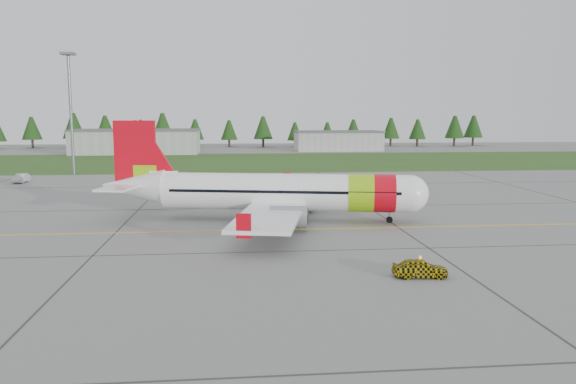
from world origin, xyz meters
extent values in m
plane|color=gray|center=(0.00, 0.00, 0.00)|extent=(320.00, 320.00, 0.00)
cylinder|color=white|center=(0.09, 12.26, 2.80)|extent=(23.69, 8.15, 3.52)
sphere|color=white|center=(11.58, 9.91, 2.80)|extent=(3.52, 3.52, 3.52)
cone|color=white|center=(-14.50, 15.24, 3.11)|extent=(6.89, 4.71, 3.52)
cube|color=black|center=(11.84, 9.86, 3.11)|extent=(1.88, 2.59, 0.51)
cylinder|color=#95D00F|center=(7.16, 10.81, 2.80)|extent=(3.02, 4.00, 3.60)
cylinder|color=red|center=(9.28, 10.38, 2.80)|extent=(2.67, 3.92, 3.60)
cube|color=white|center=(-0.36, 12.35, 1.80)|extent=(10.65, 29.29, 0.32)
cube|color=red|center=(1.63, 26.59, 2.30)|extent=(1.09, 0.38, 1.80)
cube|color=red|center=(-4.12, -1.53, 2.30)|extent=(1.09, 0.38, 1.80)
cylinder|color=gray|center=(1.96, 16.94, 1.31)|extent=(3.56, 2.51, 1.90)
cylinder|color=gray|center=(-0.02, 7.22, 1.31)|extent=(3.56, 2.51, 1.90)
cube|color=red|center=(-14.33, 15.21, 6.14)|extent=(4.13, 1.15, 6.86)
cube|color=#95D00F|center=(-13.35, 15.01, 4.15)|extent=(2.37, 0.84, 2.17)
cube|color=white|center=(-14.94, 15.33, 3.34)|extent=(4.91, 10.75, 0.20)
cylinder|color=slate|center=(9.81, 10.27, 0.63)|extent=(0.16, 0.16, 1.26)
cylinder|color=black|center=(9.81, 10.27, 0.31)|extent=(0.65, 0.37, 0.61)
cylinder|color=slate|center=(-0.73, 15.01, 0.86)|extent=(0.20, 0.20, 1.71)
cylinder|color=black|center=(-1.09, 15.08, 0.47)|extent=(1.00, 0.59, 0.94)
cylinder|color=slate|center=(-1.75, 10.06, 0.86)|extent=(0.20, 0.20, 1.71)
cylinder|color=black|center=(-2.10, 10.13, 0.47)|extent=(1.00, 0.59, 0.94)
imported|color=yellow|center=(6.78, -7.43, 1.72)|extent=(1.29, 1.49, 3.44)
imported|color=silver|center=(-36.62, 46.52, 2.02)|extent=(1.42, 1.35, 4.04)
cube|color=#30561E|center=(0.00, 82.00, 0.01)|extent=(320.00, 50.00, 0.03)
cube|color=gold|center=(0.00, 8.00, 0.01)|extent=(120.00, 0.25, 0.02)
cube|color=#A8A8A3|center=(-30.00, 110.00, 3.00)|extent=(32.00, 14.00, 6.00)
cube|color=#A8A8A3|center=(25.00, 118.00, 2.60)|extent=(24.00, 12.00, 5.20)
cylinder|color=slate|center=(-32.00, 58.00, 10.00)|extent=(0.50, 0.50, 20.00)
camera|label=1|loc=(-4.76, -40.60, 10.10)|focal=35.00mm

